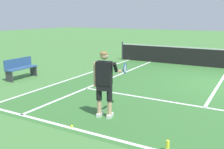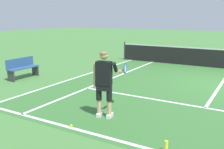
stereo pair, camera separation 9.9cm
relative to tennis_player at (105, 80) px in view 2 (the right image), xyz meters
The scene contains 10 objects.
ground_plane 5.48m from the tennis_player, 66.77° to the left, with size 80.00×80.00×0.00m, color #477F3D.
court_inner_surface 4.38m from the tennis_player, 60.11° to the left, with size 10.98×9.78×0.00m, color #387033.
line_service 3.07m from the tennis_player, 43.09° to the left, with size 8.23×0.10×0.01m, color white.
line_centre_service 5.69m from the tennis_player, 67.71° to the left, with size 0.10×6.40×0.01m, color white.
line_singles_left 4.31m from the tennis_player, 118.25° to the left, with size 0.10×9.38×0.01m, color white.
line_doubles_left 5.10m from the tennis_player, 132.27° to the left, with size 0.10×9.38×0.01m, color white.
tennis_player is the anchor object (origin of this frame).
tennis_ball_near_feet 1.39m from the tennis_player, 109.64° to the right, with size 0.07×0.07×0.07m, color #CCE02D.
courtside_bench 5.59m from the tennis_player, 160.08° to the left, with size 0.40×1.40×0.85m.
water_bottle 2.33m from the tennis_player, 25.29° to the right, with size 0.07×0.07×0.23m, color yellow.
Camera 2 is at (1.20, -10.28, 2.54)m, focal length 41.29 mm.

